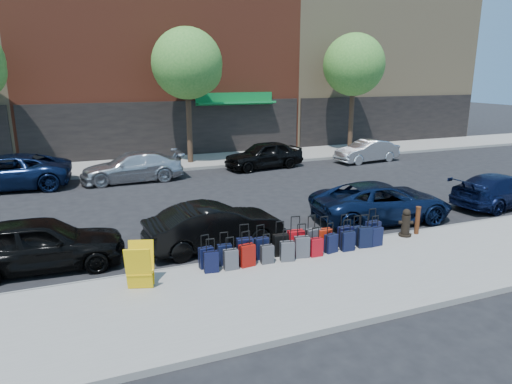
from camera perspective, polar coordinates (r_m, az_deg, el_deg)
name	(u,v)px	position (r m, az deg, el deg)	size (l,w,h in m)	color
ground	(238,211)	(17.13, -2.25, -2.45)	(120.00, 120.00, 0.00)	black
sidewalk_near	(326,281)	(11.57, 8.70, -10.93)	(60.00, 4.00, 0.15)	gray
sidewalk_far	(180,162)	(26.49, -9.48, 3.68)	(60.00, 4.00, 0.15)	gray
curb_near	(290,252)	(13.20, 4.28, -7.48)	(60.00, 0.08, 0.15)	gray
curb_far	(188,169)	(24.55, -8.46, 2.86)	(60.00, 0.08, 0.15)	gray
building_right	(350,22)	(39.89, 11.68, 20.08)	(15.00, 12.12, 18.00)	#9D8660
tree_center	(190,66)	(25.67, -8.29, 15.37)	(3.80, 3.80, 7.27)	black
tree_right	(356,66)	(29.93, 12.37, 15.08)	(3.80, 3.80, 7.27)	black
suitcase_front_0	(206,257)	(11.95, -6.25, -8.14)	(0.38, 0.24, 0.88)	black
suitcase_front_1	(225,255)	(12.09, -3.93, -7.80)	(0.38, 0.23, 0.88)	black
suitcase_front_2	(245,250)	(12.26, -1.39, -7.23)	(0.44, 0.27, 1.02)	black
suitcase_front_3	(261,248)	(12.43, 0.69, -7.03)	(0.41, 0.25, 0.95)	black
suitcase_front_4	(281,245)	(12.65, 3.09, -6.61)	(0.41, 0.24, 0.97)	black
suitcase_front_5	(296,242)	(12.81, 5.00, -6.23)	(0.47, 0.30, 1.07)	#B40B13
suitcase_front_6	(313,240)	(13.07, 7.08, -5.92)	(0.46, 0.30, 1.02)	#3A3A3F
suitcase_front_7	(324,239)	(13.20, 8.55, -5.84)	(0.41, 0.24, 0.97)	#B11F0B
suitcase_front_8	(345,237)	(13.50, 11.05, -5.49)	(0.41, 0.25, 0.96)	black
suitcase_front_9	(357,235)	(13.79, 12.55, -5.28)	(0.37, 0.23, 0.86)	black
suitcase_front_10	(373,232)	(14.03, 14.39, -4.82)	(0.44, 0.26, 1.02)	black
suitcase_back_0	(211,262)	(11.70, -5.63, -8.66)	(0.39, 0.26, 0.87)	black
suitcase_back_1	(231,259)	(11.81, -3.17, -8.41)	(0.36, 0.22, 0.86)	#414147
suitcase_back_2	(247,255)	(11.97, -1.13, -7.92)	(0.42, 0.28, 0.94)	maroon
suitcase_back_3	(267,254)	(12.16, 1.39, -7.77)	(0.34, 0.21, 0.80)	#36363B
suitcase_back_4	(287,251)	(12.32, 3.91, -7.39)	(0.40, 0.28, 0.87)	#414146
suitcase_back_5	(302,247)	(12.58, 5.75, -6.84)	(0.43, 0.30, 0.94)	#414146
suitcase_back_6	(316,247)	(12.71, 7.51, -6.85)	(0.35, 0.20, 0.82)	#9E0A14
suitcase_back_7	(331,243)	(13.02, 9.36, -6.34)	(0.39, 0.27, 0.85)	black
suitcase_back_8	(348,241)	(13.24, 11.37, -6.02)	(0.38, 0.22, 0.90)	black
suitcase_back_9	(364,237)	(13.58, 13.39, -5.51)	(0.43, 0.29, 0.96)	black
suitcase_back_10	(376,236)	(13.78, 14.72, -5.38)	(0.39, 0.25, 0.90)	black
fire_hydrant	(406,224)	(14.80, 18.21, -3.76)	(0.44, 0.39, 0.87)	black
bollard	(417,220)	(15.09, 19.53, -3.30)	(0.16, 0.16, 0.88)	#38190C
display_rack	(140,266)	(11.11, -14.30, -8.97)	(0.76, 0.80, 1.06)	yellow
car_near_0	(41,244)	(13.26, -25.32, -5.85)	(1.69, 4.21, 1.43)	black
car_near_1	(215,226)	(13.50, -5.18, -4.28)	(1.42, 4.07, 1.34)	black
car_near_2	(382,202)	(16.50, 15.43, -1.19)	(2.26, 4.90, 1.36)	#0D1A3B
car_near_3	(501,190)	(20.03, 28.26, 0.19)	(1.78, 4.37, 1.27)	#0B1333
car_far_0	(4,172)	(23.05, -28.93, 2.15)	(2.55, 5.53, 1.54)	#0D1A3B
car_far_1	(132,167)	(22.53, -15.22, 3.04)	(1.94, 4.77, 1.38)	silver
car_far_2	(264,155)	(24.74, 0.99, 4.66)	(1.74, 4.32, 1.47)	black
car_far_3	(367,151)	(27.34, 13.68, 5.01)	(1.36, 3.89, 1.28)	silver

